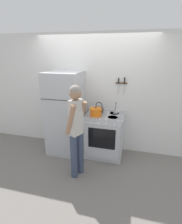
# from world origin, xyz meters

# --- Properties ---
(ground_plane) EXTENTS (14.00, 14.00, 0.00)m
(ground_plane) POSITION_xyz_m (0.00, 0.00, 0.00)
(ground_plane) COLOR slate
(wall_back) EXTENTS (10.00, 0.06, 2.55)m
(wall_back) POSITION_xyz_m (0.00, 0.03, 1.27)
(wall_back) COLOR silver
(wall_back) RESTS_ON ground_plane
(refrigerator) EXTENTS (0.73, 0.71, 1.78)m
(refrigerator) POSITION_xyz_m (-0.57, -0.34, 0.89)
(refrigerator) COLOR #B7BABF
(refrigerator) RESTS_ON ground_plane
(stove_range) EXTENTS (0.77, 0.66, 0.94)m
(stove_range) POSITION_xyz_m (0.30, -0.34, 0.48)
(stove_range) COLOR silver
(stove_range) RESTS_ON ground_plane
(dutch_oven_pot) EXTENTS (0.29, 0.24, 0.19)m
(dutch_oven_pot) POSITION_xyz_m (0.13, -0.43, 1.02)
(dutch_oven_pot) COLOR orange
(dutch_oven_pot) RESTS_ON stove_range
(tea_kettle) EXTENTS (0.23, 0.18, 0.22)m
(tea_kettle) POSITION_xyz_m (0.14, -0.19, 1.00)
(tea_kettle) COLOR black
(tea_kettle) RESTS_ON stove_range
(utensil_jar) EXTENTS (0.10, 0.10, 0.24)m
(utensil_jar) POSITION_xyz_m (0.49, -0.18, 0.99)
(utensil_jar) COLOR #B7BABF
(utensil_jar) RESTS_ON stove_range
(person) EXTENTS (0.36, 0.41, 1.67)m
(person) POSITION_xyz_m (-0.06, -1.10, 0.95)
(person) COLOR #38425B
(person) RESTS_ON ground_plane
(wall_knife_strip) EXTENTS (0.24, 0.03, 0.35)m
(wall_knife_strip) POSITION_xyz_m (0.57, -0.02, 1.54)
(wall_knife_strip) COLOR brown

